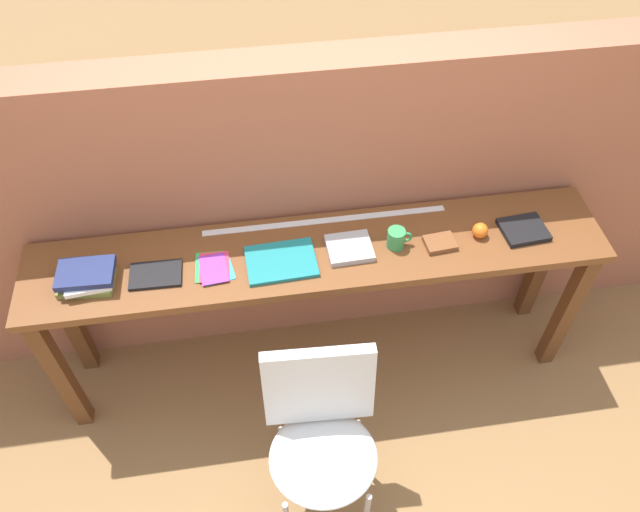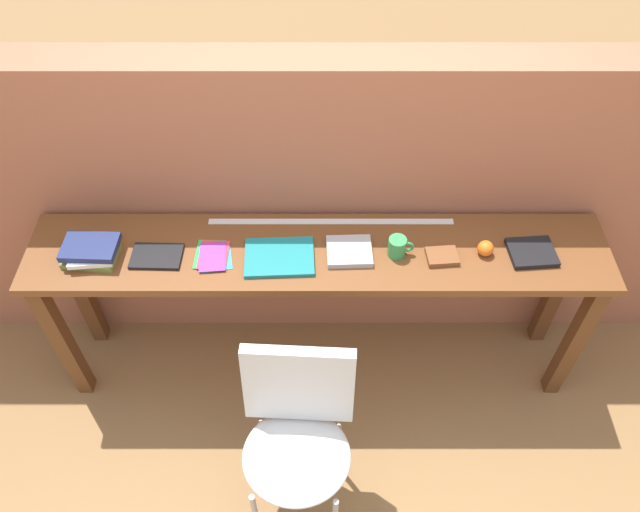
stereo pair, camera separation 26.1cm
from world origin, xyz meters
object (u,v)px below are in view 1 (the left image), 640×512
object	(u,v)px
mug	(397,238)
leather_journal_brown	(440,243)
book_repair_rightmost	(524,230)
magazine_cycling	(156,275)
sports_ball_small	(480,231)
book_stack_leftmost	(87,278)
chair_white_moulded	(322,433)
book_open_centre	(281,261)
pamphlet_pile_colourful	(214,268)

from	to	relation	value
mug	leather_journal_brown	world-z (taller)	mug
book_repair_rightmost	leather_journal_brown	bearing A→B (deg)	178.74
magazine_cycling	sports_ball_small	distance (m)	1.39
book_stack_leftmost	sports_ball_small	world-z (taller)	book_stack_leftmost
chair_white_moulded	sports_ball_small	size ratio (longest dim) A/B	13.10
mug	sports_ball_small	xyz separation A→B (m)	(0.37, 0.00, -0.01)
chair_white_moulded	book_open_centre	size ratio (longest dim) A/B	3.07
book_stack_leftmost	book_repair_rightmost	xyz separation A→B (m)	(1.85, 0.02, -0.03)
chair_white_moulded	mug	world-z (taller)	mug
pamphlet_pile_colourful	book_open_centre	distance (m)	0.28
sports_ball_small	book_repair_rightmost	distance (m)	0.20
book_stack_leftmost	mug	distance (m)	1.28
mug	sports_ball_small	distance (m)	0.37
book_open_centre	book_repair_rightmost	distance (m)	1.07
magazine_cycling	mug	world-z (taller)	mug
book_stack_leftmost	leather_journal_brown	world-z (taller)	book_stack_leftmost
chair_white_moulded	sports_ball_small	bearing A→B (deg)	39.05
pamphlet_pile_colourful	sports_ball_small	xyz separation A→B (m)	(1.15, 0.02, 0.03)
magazine_cycling	mug	bearing A→B (deg)	2.67
pamphlet_pile_colourful	book_open_centre	xyz separation A→B (m)	(0.28, -0.01, 0.00)
book_open_centre	mug	world-z (taller)	mug
chair_white_moulded	book_stack_leftmost	size ratio (longest dim) A/B	3.76
book_open_centre	leather_journal_brown	bearing A→B (deg)	-2.43
chair_white_moulded	sports_ball_small	distance (m)	1.09
magazine_cycling	leather_journal_brown	size ratio (longest dim) A/B	1.63
magazine_cycling	sports_ball_small	xyz separation A→B (m)	(1.39, 0.02, 0.03)
book_repair_rightmost	magazine_cycling	bearing A→B (deg)	176.06
book_open_centre	chair_white_moulded	bearing A→B (deg)	-85.03
book_open_centre	mug	distance (m)	0.50
pamphlet_pile_colourful	book_open_centre	bearing A→B (deg)	-1.71
book_stack_leftmost	book_open_centre	size ratio (longest dim) A/B	0.82
book_open_centre	book_repair_rightmost	size ratio (longest dim) A/B	1.51
book_open_centre	magazine_cycling	bearing A→B (deg)	176.89
book_open_centre	sports_ball_small	bearing A→B (deg)	-0.72
book_stack_leftmost	leather_journal_brown	size ratio (longest dim) A/B	1.83
book_stack_leftmost	sports_ball_small	xyz separation A→B (m)	(1.65, 0.02, -0.01)
chair_white_moulded	book_repair_rightmost	bearing A→B (deg)	32.74
book_stack_leftmost	leather_journal_brown	bearing A→B (deg)	-0.09
magazine_cycling	leather_journal_brown	bearing A→B (deg)	1.33
chair_white_moulded	mug	size ratio (longest dim) A/B	8.10
book_open_centre	sports_ball_small	xyz separation A→B (m)	(0.87, 0.03, 0.03)
book_open_centre	book_repair_rightmost	xyz separation A→B (m)	(1.07, 0.02, 0.00)
magazine_cycling	book_stack_leftmost	bearing A→B (deg)	-177.91
leather_journal_brown	book_stack_leftmost	bearing A→B (deg)	175.13
chair_white_moulded	magazine_cycling	world-z (taller)	magazine_cycling
chair_white_moulded	book_stack_leftmost	bearing A→B (deg)	144.62
leather_journal_brown	mug	bearing A→B (deg)	167.79
pamphlet_pile_colourful	book_repair_rightmost	distance (m)	1.35
book_open_centre	mug	bearing A→B (deg)	0.42
book_repair_rightmost	mug	bearing A→B (deg)	175.19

